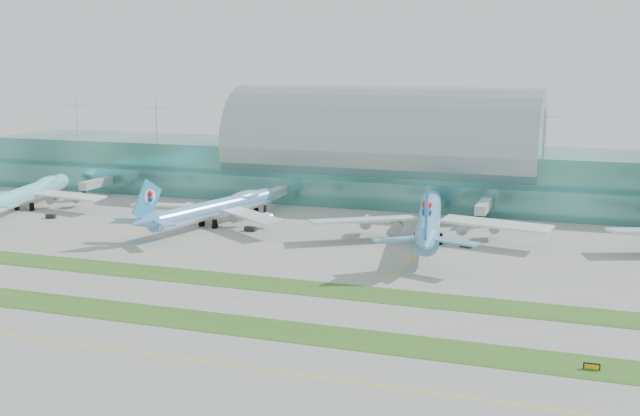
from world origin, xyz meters
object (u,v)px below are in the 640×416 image
at_px(airliner_a, 29,192).
at_px(taxiway_sign_east, 592,367).
at_px(airliner_b, 216,207).
at_px(airliner_c, 429,218).
at_px(terminal, 383,161).

bearing_deg(airliner_a, taxiway_sign_east, -39.01).
bearing_deg(airliner_b, airliner_c, 14.62).
bearing_deg(airliner_c, airliner_b, 170.62).
relative_size(airliner_a, airliner_c, 0.86).
xyz_separation_m(airliner_b, taxiway_sign_east, (117.66, -89.52, -5.30)).
bearing_deg(airliner_a, airliner_c, -14.59).
height_order(airliner_a, taxiway_sign_east, airliner_a).
xyz_separation_m(terminal, airliner_a, (-115.18, -63.95, -8.25)).
height_order(terminal, airliner_b, terminal).
relative_size(airliner_a, taxiway_sign_east, 24.07).
height_order(terminal, taxiway_sign_east, terminal).
distance_m(terminal, airliner_c, 74.92).
xyz_separation_m(airliner_a, airliner_b, (77.36, -4.37, -0.07)).
bearing_deg(terminal, airliner_b, -118.96).
xyz_separation_m(airliner_a, taxiway_sign_east, (195.02, -93.90, -5.37)).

